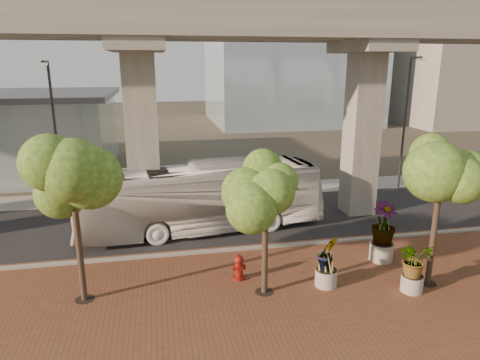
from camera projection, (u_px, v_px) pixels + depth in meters
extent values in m
plane|color=#3A342A|center=(265.00, 232.00, 22.15)|extent=(160.00, 160.00, 0.00)
cube|color=brown|center=(324.00, 319.00, 14.57)|extent=(70.00, 13.00, 0.06)
cube|color=black|center=(257.00, 218.00, 24.03)|extent=(90.00, 8.00, 0.04)
cube|color=gray|center=(276.00, 246.00, 20.23)|extent=(70.00, 0.25, 0.16)
cube|color=gray|center=(238.00, 191.00, 29.23)|extent=(90.00, 3.00, 0.06)
cube|color=#9C9A8E|center=(267.00, 17.00, 19.75)|extent=(72.00, 2.40, 1.80)
cube|color=#9C9A8E|center=(252.00, 23.00, 22.78)|extent=(72.00, 2.40, 1.80)
cube|color=gray|center=(465.00, 37.00, 60.11)|extent=(18.00, 16.00, 24.00)
imported|color=silver|center=(201.00, 198.00, 21.97)|extent=(12.85, 4.28, 3.51)
cylinder|color=maroon|center=(239.00, 278.00, 17.22)|extent=(0.48, 0.48, 0.11)
cylinder|color=maroon|center=(239.00, 269.00, 17.12)|extent=(0.32, 0.32, 0.77)
sphere|color=maroon|center=(239.00, 260.00, 17.02)|extent=(0.37, 0.37, 0.37)
cylinder|color=maroon|center=(239.00, 256.00, 16.97)|extent=(0.11, 0.11, 0.13)
cylinder|color=maroon|center=(239.00, 267.00, 17.10)|extent=(0.53, 0.21, 0.21)
cylinder|color=#AAA299|center=(412.00, 283.00, 16.23)|extent=(0.82, 0.82, 0.64)
imported|color=#304F15|center=(415.00, 259.00, 15.97)|extent=(1.82, 1.82, 1.37)
cylinder|color=#A79F96|center=(381.00, 252.00, 18.79)|extent=(1.01, 1.01, 0.79)
imported|color=#304F15|center=(384.00, 223.00, 18.44)|extent=(2.47, 2.47, 1.85)
cylinder|color=#A09A90|center=(326.00, 278.00, 16.65)|extent=(0.85, 0.85, 0.66)
imported|color=#304F15|center=(327.00, 253.00, 16.37)|extent=(1.90, 1.90, 1.42)
cylinder|color=#463428|center=(80.00, 257.00, 15.28)|extent=(0.22, 0.22, 3.44)
cylinder|color=black|center=(85.00, 299.00, 15.73)|extent=(0.70, 0.70, 0.01)
cylinder|color=#463428|center=(265.00, 254.00, 15.83)|extent=(0.22, 0.22, 3.16)
cylinder|color=black|center=(264.00, 292.00, 16.24)|extent=(0.70, 0.70, 0.01)
cylinder|color=#463428|center=(433.00, 237.00, 16.35)|extent=(0.22, 0.22, 3.93)
cylinder|color=black|center=(427.00, 283.00, 16.87)|extent=(0.70, 0.70, 0.01)
cylinder|color=#2A2A2F|center=(56.00, 140.00, 24.19)|extent=(0.15, 0.15, 8.48)
cube|color=#2A2A2F|center=(45.00, 62.00, 22.57)|extent=(0.16, 1.06, 0.16)
cube|color=silver|center=(43.00, 64.00, 22.10)|extent=(0.42, 0.21, 0.13)
cylinder|color=#323137|center=(404.00, 126.00, 28.52)|extent=(0.15, 0.15, 8.75)
cube|color=#323137|center=(416.00, 58.00, 26.85)|extent=(0.16, 1.09, 0.16)
cube|color=silver|center=(421.00, 59.00, 26.36)|extent=(0.44, 0.22, 0.13)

